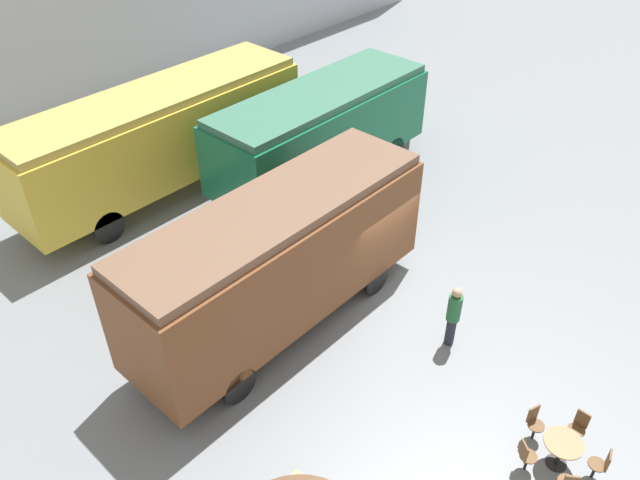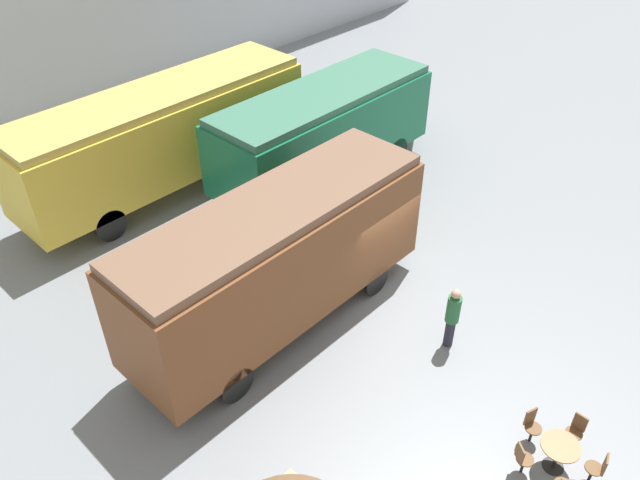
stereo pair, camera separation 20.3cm
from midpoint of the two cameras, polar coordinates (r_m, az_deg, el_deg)
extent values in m
plane|color=gray|center=(17.69, 4.86, -3.61)|extent=(80.00, 80.00, 0.00)
cube|color=#B2B7C1|center=(26.66, -23.10, 19.15)|extent=(44.00, 0.15, 9.00)
cube|color=gold|center=(21.28, -14.65, 9.21)|extent=(10.21, 2.65, 2.57)
cube|color=tan|center=(20.69, -15.26, 12.64)|extent=(10.00, 2.44, 0.24)
cylinder|color=black|center=(22.65, -5.92, 7.89)|extent=(1.04, 0.12, 1.04)
cylinder|color=black|center=(24.39, -10.02, 9.77)|extent=(1.04, 0.12, 1.04)
cylinder|color=black|center=(19.79, -19.00, 1.10)|extent=(1.04, 0.12, 1.04)
cylinder|color=black|center=(21.77, -22.50, 3.72)|extent=(1.04, 0.12, 1.04)
cube|color=#196B47|center=(21.00, -0.22, 9.98)|extent=(8.18, 2.68, 2.37)
cone|color=#196B47|center=(24.58, 7.95, 13.83)|extent=(1.84, 2.25, 2.25)
cube|color=#366B54|center=(20.44, -0.23, 13.24)|extent=(8.02, 2.47, 0.24)
cylinder|color=black|center=(22.62, 6.47, 7.95)|extent=(1.14, 0.12, 1.14)
cylinder|color=black|center=(24.01, 1.53, 10.01)|extent=(1.14, 0.12, 1.14)
cylinder|color=black|center=(19.41, -2.33, 2.78)|extent=(1.14, 0.12, 1.14)
cylinder|color=black|center=(21.01, -7.37, 5.42)|extent=(1.14, 0.12, 1.14)
cube|color=brown|center=(15.18, -4.19, -1.78)|extent=(8.26, 2.46, 2.80)
cube|color=brown|center=(14.28, -4.46, 2.97)|extent=(8.09, 2.26, 0.24)
cylinder|color=black|center=(16.99, 4.82, -3.60)|extent=(0.92, 0.12, 0.92)
cylinder|color=black|center=(18.15, -0.95, -0.37)|extent=(0.92, 0.12, 0.92)
cylinder|color=black|center=(14.48, -7.80, -13.07)|extent=(0.92, 0.12, 0.92)
cylinder|color=black|center=(15.83, -13.44, -8.44)|extent=(0.92, 0.12, 0.92)
cylinder|color=black|center=(14.55, 20.37, -18.57)|extent=(0.44, 0.44, 0.02)
cylinder|color=black|center=(14.27, 20.68, -17.77)|extent=(0.08, 0.08, 0.68)
cylinder|color=#9E754C|center=(14.00, 21.00, -16.91)|extent=(0.80, 0.80, 0.03)
cylinder|color=black|center=(14.83, 21.81, -16.33)|extent=(0.06, 0.06, 0.42)
cylinder|color=brown|center=(14.66, 22.01, -15.80)|extent=(0.36, 0.36, 0.03)
cube|color=brown|center=(14.59, 22.49, -14.87)|extent=(0.05, 0.29, 0.42)
cylinder|color=black|center=(14.62, 18.58, -16.30)|extent=(0.06, 0.06, 0.42)
cylinder|color=brown|center=(14.45, 18.76, -15.76)|extent=(0.36, 0.36, 0.03)
cube|color=brown|center=(14.33, 18.51, -14.81)|extent=(0.28, 0.13, 0.42)
cylinder|color=black|center=(14.11, 17.92, -18.81)|extent=(0.06, 0.06, 0.42)
cylinder|color=brown|center=(13.93, 18.11, -18.28)|extent=(0.36, 0.36, 0.03)
cube|color=brown|center=(13.70, 17.69, -17.89)|extent=(0.21, 0.25, 0.42)
cylinder|color=black|center=(14.46, 23.38, -18.80)|extent=(0.06, 0.06, 0.42)
cylinder|color=brown|center=(14.28, 23.61, -18.28)|extent=(0.36, 0.36, 0.03)
cube|color=brown|center=(14.13, 24.47, -17.89)|extent=(0.29, 0.12, 0.42)
cylinder|color=#262633|center=(15.89, 11.47, -8.14)|extent=(0.24, 0.24, 0.82)
cylinder|color=#266638|center=(15.35, 11.83, -6.09)|extent=(0.34, 0.34, 0.73)
sphere|color=tan|center=(15.03, 12.06, -4.74)|extent=(0.24, 0.24, 0.24)
camera|label=1|loc=(0.10, -90.35, -0.27)|focal=35.00mm
camera|label=2|loc=(0.10, 89.65, 0.27)|focal=35.00mm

